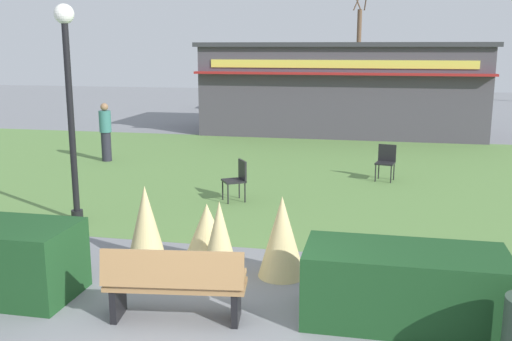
{
  "coord_description": "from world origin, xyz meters",
  "views": [
    {
      "loc": [
        1.87,
        -5.69,
        3.27
      ],
      "look_at": [
        -0.18,
        4.03,
        1.16
      ],
      "focal_mm": 40.97,
      "sensor_mm": 36.0,
      "label": 1
    }
  ],
  "objects_px": {
    "park_bench": "(175,284)",
    "tree_left_bg": "(358,52)",
    "lamppost_mid": "(69,87)",
    "cafe_chair_west": "(238,177)",
    "food_kiosk": "(342,88)",
    "person_strolling": "(106,132)",
    "parked_car_west_slot": "(253,97)",
    "cafe_chair_east": "(386,159)"
  },
  "relations": [
    {
      "from": "food_kiosk",
      "to": "person_strolling",
      "type": "distance_m",
      "value": 9.81
    },
    {
      "from": "cafe_chair_east",
      "to": "person_strolling",
      "type": "distance_m",
      "value": 8.0
    },
    {
      "from": "person_strolling",
      "to": "parked_car_west_slot",
      "type": "distance_m",
      "value": 15.31
    },
    {
      "from": "park_bench",
      "to": "lamppost_mid",
      "type": "distance_m",
      "value": 5.31
    },
    {
      "from": "food_kiosk",
      "to": "cafe_chair_west",
      "type": "height_order",
      "value": "food_kiosk"
    },
    {
      "from": "park_bench",
      "to": "cafe_chair_west",
      "type": "distance_m",
      "value": 5.7
    },
    {
      "from": "parked_car_west_slot",
      "to": "tree_left_bg",
      "type": "bearing_deg",
      "value": 52.85
    },
    {
      "from": "person_strolling",
      "to": "tree_left_bg",
      "type": "bearing_deg",
      "value": 171.25
    },
    {
      "from": "park_bench",
      "to": "lamppost_mid",
      "type": "xyz_separation_m",
      "value": [
        -3.28,
        3.63,
        2.06
      ]
    },
    {
      "from": "cafe_chair_east",
      "to": "parked_car_west_slot",
      "type": "xyz_separation_m",
      "value": [
        -6.9,
        16.16,
        0.12
      ]
    },
    {
      "from": "person_strolling",
      "to": "park_bench",
      "type": "bearing_deg",
      "value": 37.38
    },
    {
      "from": "park_bench",
      "to": "tree_left_bg",
      "type": "bearing_deg",
      "value": 88.34
    },
    {
      "from": "lamppost_mid",
      "to": "park_bench",
      "type": "bearing_deg",
      "value": -47.89
    },
    {
      "from": "cafe_chair_west",
      "to": "person_strolling",
      "type": "height_order",
      "value": "person_strolling"
    },
    {
      "from": "cafe_chair_east",
      "to": "tree_left_bg",
      "type": "height_order",
      "value": "tree_left_bg"
    },
    {
      "from": "tree_left_bg",
      "to": "person_strolling",
      "type": "bearing_deg",
      "value": -105.87
    },
    {
      "from": "lamppost_mid",
      "to": "tree_left_bg",
      "type": "relative_size",
      "value": 0.61
    },
    {
      "from": "park_bench",
      "to": "parked_car_west_slot",
      "type": "distance_m",
      "value": 24.92
    },
    {
      "from": "parked_car_west_slot",
      "to": "park_bench",
      "type": "bearing_deg",
      "value": -79.92
    },
    {
      "from": "lamppost_mid",
      "to": "tree_left_bg",
      "type": "distance_m",
      "value": 28.18
    },
    {
      "from": "park_bench",
      "to": "lamppost_mid",
      "type": "bearing_deg",
      "value": 132.11
    },
    {
      "from": "park_bench",
      "to": "tree_left_bg",
      "type": "xyz_separation_m",
      "value": [
        0.91,
        31.49,
        2.45
      ]
    },
    {
      "from": "person_strolling",
      "to": "tree_left_bg",
      "type": "relative_size",
      "value": 0.26
    },
    {
      "from": "park_bench",
      "to": "tree_left_bg",
      "type": "distance_m",
      "value": 31.6
    },
    {
      "from": "lamppost_mid",
      "to": "cafe_chair_west",
      "type": "xyz_separation_m",
      "value": [
        2.68,
        2.04,
        -2.01
      ]
    },
    {
      "from": "cafe_chair_west",
      "to": "cafe_chair_east",
      "type": "height_order",
      "value": "same"
    },
    {
      "from": "park_bench",
      "to": "parked_car_west_slot",
      "type": "xyz_separation_m",
      "value": [
        -4.36,
        24.53,
        0.16
      ]
    },
    {
      "from": "cafe_chair_west",
      "to": "person_strolling",
      "type": "xyz_separation_m",
      "value": [
        -4.8,
        3.6,
        0.33
      ]
    },
    {
      "from": "food_kiosk",
      "to": "parked_car_west_slot",
      "type": "distance_m",
      "value": 9.46
    },
    {
      "from": "lamppost_mid",
      "to": "cafe_chair_west",
      "type": "bearing_deg",
      "value": 37.22
    },
    {
      "from": "park_bench",
      "to": "cafe_chair_west",
      "type": "bearing_deg",
      "value": 96.07
    },
    {
      "from": "cafe_chair_east",
      "to": "parked_car_west_slot",
      "type": "height_order",
      "value": "parked_car_west_slot"
    },
    {
      "from": "cafe_chair_west",
      "to": "parked_car_west_slot",
      "type": "distance_m",
      "value": 19.24
    },
    {
      "from": "parked_car_west_slot",
      "to": "cafe_chair_east",
      "type": "bearing_deg",
      "value": -66.89
    },
    {
      "from": "parked_car_west_slot",
      "to": "tree_left_bg",
      "type": "height_order",
      "value": "tree_left_bg"
    },
    {
      "from": "person_strolling",
      "to": "lamppost_mid",
      "type": "bearing_deg",
      "value": 27.77
    },
    {
      "from": "cafe_chair_east",
      "to": "cafe_chair_west",
      "type": "bearing_deg",
      "value": -139.26
    },
    {
      "from": "park_bench",
      "to": "cafe_chair_west",
      "type": "height_order",
      "value": "park_bench"
    },
    {
      "from": "food_kiosk",
      "to": "tree_left_bg",
      "type": "height_order",
      "value": "tree_left_bg"
    },
    {
      "from": "food_kiosk",
      "to": "person_strolling",
      "type": "relative_size",
      "value": 6.28
    },
    {
      "from": "food_kiosk",
      "to": "tree_left_bg",
      "type": "xyz_separation_m",
      "value": [
        0.02,
        14.75,
        1.21
      ]
    },
    {
      "from": "cafe_chair_east",
      "to": "person_strolling",
      "type": "height_order",
      "value": "person_strolling"
    }
  ]
}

